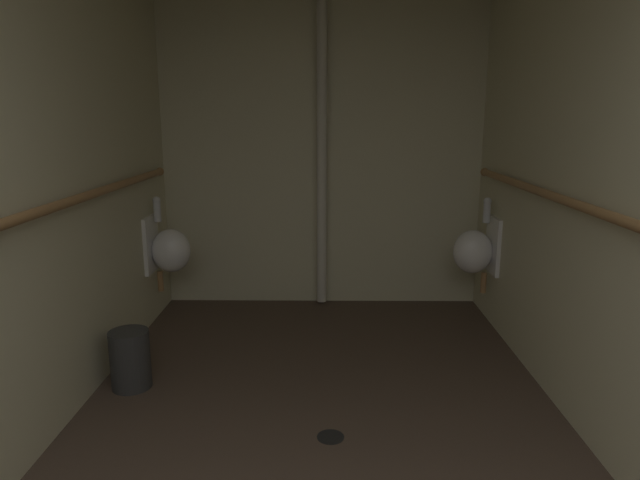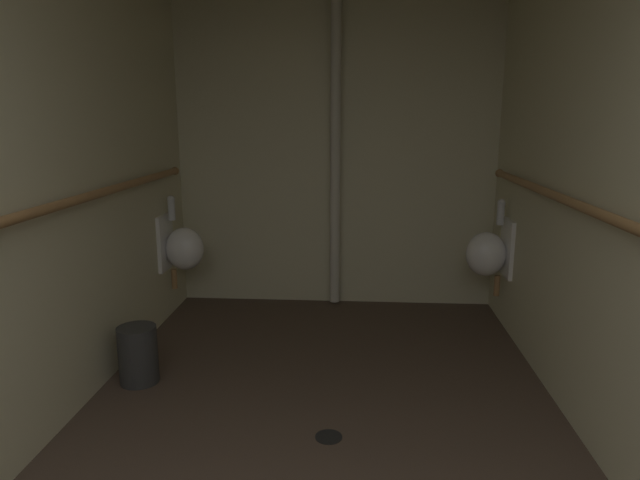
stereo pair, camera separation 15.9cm
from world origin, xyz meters
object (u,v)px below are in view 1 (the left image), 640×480
(urinal_right_mid, at_px, (476,250))
(urinal_left_mid, at_px, (168,249))
(standpipe_back_wall, at_px, (322,151))
(waste_bin, at_px, (130,359))
(floor_drain, at_px, (331,437))

(urinal_right_mid, bearing_deg, urinal_left_mid, 179.75)
(standpipe_back_wall, xyz_separation_m, waste_bin, (-1.14, -1.56, -1.14))
(urinal_right_mid, relative_size, floor_drain, 5.39)
(urinal_right_mid, xyz_separation_m, standpipe_back_wall, (-1.20, 0.44, 0.73))
(urinal_left_mid, xyz_separation_m, standpipe_back_wall, (1.20, 0.43, 0.73))
(standpipe_back_wall, bearing_deg, floor_drain, -88.27)
(urinal_right_mid, bearing_deg, waste_bin, -154.50)
(waste_bin, bearing_deg, urinal_right_mid, 25.50)
(standpipe_back_wall, bearing_deg, urinal_right_mid, -20.27)
(standpipe_back_wall, distance_m, waste_bin, 2.24)
(floor_drain, bearing_deg, urinal_left_mid, 127.19)
(urinal_right_mid, height_order, waste_bin, urinal_right_mid)
(waste_bin, bearing_deg, urinal_left_mid, 92.95)
(standpipe_back_wall, relative_size, floor_drain, 18.54)
(floor_drain, relative_size, waste_bin, 0.39)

